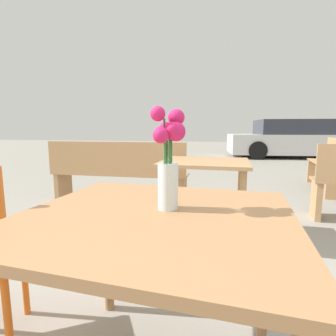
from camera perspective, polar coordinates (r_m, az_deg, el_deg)
The scene contains 6 objects.
table_front at distance 0.96m, azimuth -2.54°, elevation -15.03°, with size 1.00×0.93×0.71m.
flower_vase at distance 0.93m, azimuth 0.07°, elevation 1.81°, with size 0.12×0.13×0.37m.
bench_near at distance 3.32m, azimuth -10.93°, elevation -0.91°, with size 1.75×0.37×0.85m.
bench_far at distance 5.03m, azimuth 32.16°, elevation 0.90°, with size 0.51×1.44×0.85m.
table_back at distance 2.45m, azimuth 7.98°, elevation -1.17°, with size 0.82×0.73×0.71m.
parked_car at distance 10.28m, azimuth 25.23°, elevation 5.61°, with size 4.40×2.20×1.32m.
Camera 1 is at (0.21, -0.86, 1.00)m, focal length 28.00 mm.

